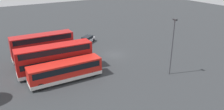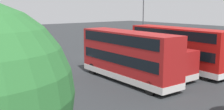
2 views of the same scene
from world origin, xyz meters
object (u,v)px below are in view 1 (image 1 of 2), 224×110
at_px(bus_single_deck_near_end, 66,70).
at_px(bus_double_decker_second, 55,58).
at_px(bus_single_deck_third, 53,55).
at_px(car_hatchback_silver, 87,40).
at_px(bus_double_decker_fourth, 43,46).
at_px(lamp_post_tall, 173,43).

bearing_deg(bus_single_deck_near_end, bus_double_decker_second, 6.41).
distance_m(bus_double_decker_second, bus_single_deck_third, 3.85).
bearing_deg(bus_single_deck_near_end, car_hatchback_silver, -35.34).
height_order(bus_single_deck_near_end, bus_double_decker_second, bus_double_decker_second).
relative_size(bus_single_deck_near_end, car_hatchback_silver, 2.40).
relative_size(bus_double_decker_second, bus_double_decker_fourth, 1.07).
height_order(bus_double_decker_fourth, car_hatchback_silver, bus_double_decker_fourth).
bearing_deg(car_hatchback_silver, bus_double_decker_fourth, 110.38).
bearing_deg(bus_single_deck_near_end, bus_single_deck_third, -3.24).
xyz_separation_m(bus_double_decker_fourth, car_hatchback_silver, (3.99, -10.74, -1.75)).
bearing_deg(bus_double_decker_fourth, bus_single_deck_near_end, -177.71).
height_order(bus_double_decker_second, lamp_post_tall, lamp_post_tall).
distance_m(bus_single_deck_near_end, bus_double_decker_second, 3.63).
bearing_deg(bus_double_decker_fourth, car_hatchback_silver, -69.62).
bearing_deg(lamp_post_tall, car_hatchback_silver, 12.07).
bearing_deg(car_hatchback_silver, bus_single_deck_third, 126.59).
distance_m(bus_single_deck_near_end, car_hatchback_silver, 17.86).
relative_size(bus_single_deck_third, lamp_post_tall, 1.18).
height_order(bus_double_decker_second, bus_single_deck_third, bus_double_decker_second).
distance_m(bus_double_decker_second, car_hatchback_silver, 15.48).
height_order(bus_double_decker_fourth, lamp_post_tall, lamp_post_tall).
bearing_deg(bus_single_deck_third, bus_double_decker_second, 167.70).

